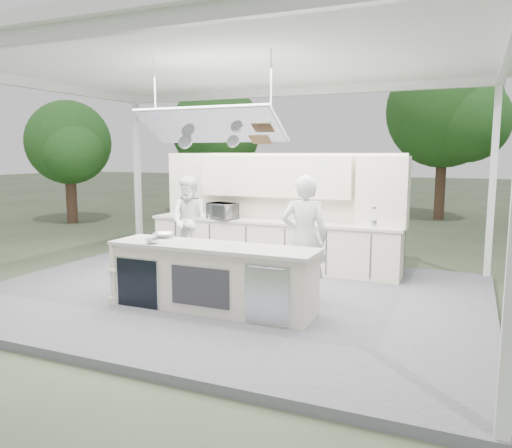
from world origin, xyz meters
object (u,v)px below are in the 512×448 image
at_px(back_counter, 271,244).
at_px(sous_chef, 191,221).
at_px(demo_island, 211,277).
at_px(head_chef, 304,238).

distance_m(back_counter, sous_chef, 1.71).
bearing_deg(sous_chef, demo_island, -65.21).
bearing_deg(demo_island, back_counter, 93.63).
bearing_deg(sous_chef, back_counter, 0.92).
relative_size(head_chef, sous_chef, 1.07).
height_order(demo_island, sous_chef, sous_chef).
xyz_separation_m(demo_island, head_chef, (1.08, 1.02, 0.49)).
distance_m(demo_island, sous_chef, 3.07).
xyz_separation_m(demo_island, back_counter, (-0.18, 2.81, 0.00)).
height_order(demo_island, back_counter, same).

